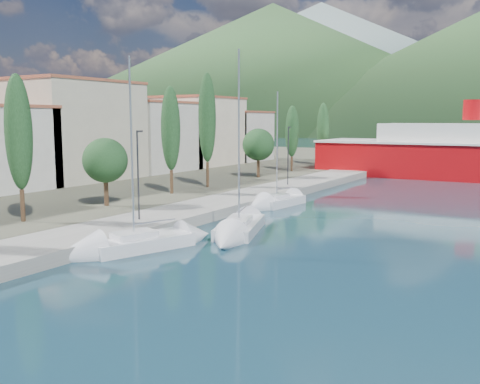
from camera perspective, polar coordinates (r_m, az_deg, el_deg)
The scene contains 8 objects.
quay at distance 45.60m, azimuth -1.88°, elevation -1.33°, with size 5.00×88.00×0.80m, color gray.
land_strip at distance 79.03m, azimuth -21.41°, elevation 1.95°, with size 70.00×148.00×0.70m, color #565644.
town_buildings at distance 68.07m, azimuth -13.26°, elevation 5.83°, with size 9.20×69.20×11.30m.
tree_row at distance 53.86m, azimuth -4.26°, elevation 5.82°, with size 3.83×62.70×11.59m.
lamp_posts at distance 36.42m, azimuth -11.45°, elevation 2.06°, with size 0.15×48.58×6.06m.
sailboat_near at distance 31.24m, azimuth -13.90°, elevation -5.94°, with size 5.18×8.78×12.11m.
sailboat_mid at distance 34.17m, azimuth -0.72°, elevation -4.55°, with size 5.27×9.31×13.01m.
sailboat_far at distance 46.19m, azimuth 2.92°, elevation -1.34°, with size 3.19×7.64×10.91m.
Camera 1 is at (15.56, -11.74, 7.59)m, focal length 40.00 mm.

